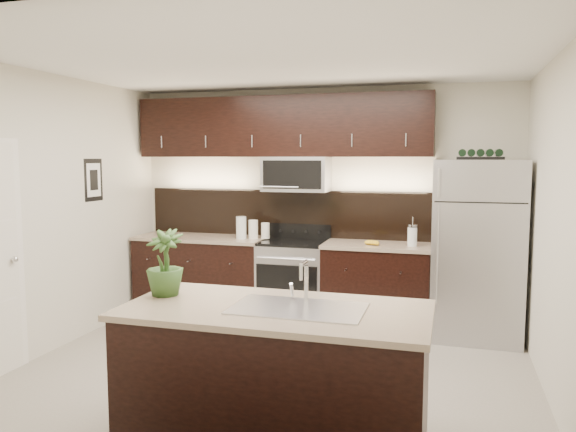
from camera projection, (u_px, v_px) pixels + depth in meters
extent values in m
plane|color=gray|center=(269.00, 375.00, 4.89)|extent=(4.50, 4.50, 0.00)
cube|color=beige|center=(321.00, 203.00, 6.66)|extent=(4.50, 0.02, 2.70)
cube|color=beige|center=(146.00, 265.00, 2.84)|extent=(4.50, 0.02, 2.70)
cube|color=beige|center=(46.00, 214.00, 5.38)|extent=(0.02, 4.00, 2.70)
cube|color=beige|center=(559.00, 232.00, 4.13)|extent=(0.02, 4.00, 2.70)
cube|color=white|center=(268.00, 59.00, 4.61)|extent=(4.50, 4.00, 0.02)
sphere|color=silver|center=(15.00, 259.00, 4.94)|extent=(0.06, 0.06, 0.06)
cube|color=black|center=(94.00, 180.00, 6.06)|extent=(0.01, 0.32, 0.46)
cube|color=white|center=(94.00, 180.00, 6.06)|extent=(0.00, 0.24, 0.36)
cube|color=black|center=(202.00, 276.00, 6.85)|extent=(1.57, 0.62, 0.90)
cube|color=black|center=(377.00, 287.00, 6.26)|extent=(1.16, 0.62, 0.90)
cube|color=#B2B2B7|center=(294.00, 282.00, 6.53)|extent=(0.76, 0.62, 0.90)
cube|color=black|center=(294.00, 242.00, 6.48)|extent=(0.76, 0.60, 0.03)
cube|color=#C8AF96|center=(202.00, 238.00, 6.81)|extent=(1.59, 0.65, 0.04)
cube|color=#C8AF96|center=(377.00, 246.00, 6.22)|extent=(1.18, 0.65, 0.04)
cube|color=black|center=(284.00, 213.00, 6.79)|extent=(3.49, 0.02, 0.56)
cube|color=#B2B2B7|center=(297.00, 174.00, 6.51)|extent=(0.76, 0.40, 0.40)
cube|color=black|center=(280.00, 127.00, 6.54)|extent=(3.49, 0.33, 0.70)
cube|color=black|center=(276.00, 381.00, 3.64)|extent=(1.90, 0.90, 0.90)
cube|color=#C8AF96|center=(275.00, 310.00, 3.59)|extent=(1.96, 0.96, 0.04)
cube|color=silver|center=(298.00, 308.00, 3.55)|extent=(0.84, 0.50, 0.01)
cylinder|color=silver|center=(306.00, 283.00, 3.74)|extent=(0.03, 0.03, 0.24)
cylinder|color=silver|center=(304.00, 263.00, 3.65)|extent=(0.02, 0.14, 0.02)
cylinder|color=silver|center=(301.00, 273.00, 3.59)|extent=(0.02, 0.02, 0.10)
cube|color=#B2B2B7|center=(477.00, 249.00, 5.87)|extent=(0.90, 0.81, 1.87)
cube|color=black|center=(480.00, 158.00, 5.77)|extent=(0.46, 0.29, 0.03)
cylinder|color=black|center=(462.00, 153.00, 5.81)|extent=(0.08, 0.26, 0.08)
cylinder|color=black|center=(471.00, 153.00, 5.79)|extent=(0.08, 0.26, 0.08)
cylinder|color=black|center=(480.00, 153.00, 5.76)|extent=(0.08, 0.26, 0.08)
cylinder|color=black|center=(489.00, 153.00, 5.74)|extent=(0.08, 0.26, 0.08)
cylinder|color=black|center=(498.00, 153.00, 5.71)|extent=(0.08, 0.26, 0.08)
imported|color=#2F5120|center=(165.00, 263.00, 3.88)|extent=(0.26, 0.26, 0.46)
cylinder|color=silver|center=(241.00, 228.00, 6.59)|extent=(0.12, 0.12, 0.26)
cylinder|color=silver|center=(253.00, 229.00, 6.60)|extent=(0.11, 0.11, 0.22)
cylinder|color=silver|center=(265.00, 231.00, 6.61)|extent=(0.10, 0.10, 0.19)
cylinder|color=silver|center=(412.00, 237.00, 6.05)|extent=(0.10, 0.10, 0.20)
cylinder|color=silver|center=(413.00, 226.00, 6.04)|extent=(0.11, 0.11, 0.02)
cylinder|color=silver|center=(413.00, 222.00, 6.03)|extent=(0.01, 0.01, 0.08)
ellipsoid|color=gold|center=(369.00, 242.00, 6.16)|extent=(0.20, 0.18, 0.05)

